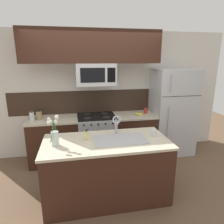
{
  "coord_description": "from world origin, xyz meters",
  "views": [
    {
      "loc": [
        -0.42,
        -2.97,
        2.05
      ],
      "look_at": [
        0.2,
        0.27,
        1.16
      ],
      "focal_mm": 32.0,
      "sensor_mm": 36.0,
      "label": 1
    }
  ],
  "objects_px": {
    "refrigerator": "(172,112)",
    "sink_faucet": "(117,122)",
    "dish_soap_bottle": "(86,136)",
    "drinking_glass": "(154,133)",
    "storage_jar_medium": "(39,115)",
    "stove_range": "(97,137)",
    "flower_vase": "(55,136)",
    "storage_jar_tall": "(32,116)",
    "microwave": "(96,74)",
    "banana_bunch": "(139,114)",
    "coffee_tin": "(146,111)"
  },
  "relations": [
    {
      "from": "storage_jar_medium",
      "to": "microwave",
      "type": "bearing_deg",
      "value": -1.79
    },
    {
      "from": "stove_range",
      "to": "microwave",
      "type": "height_order",
      "value": "microwave"
    },
    {
      "from": "coffee_tin",
      "to": "banana_bunch",
      "type": "bearing_deg",
      "value": -149.95
    },
    {
      "from": "sink_faucet",
      "to": "flower_vase",
      "type": "bearing_deg",
      "value": -164.24
    },
    {
      "from": "refrigerator",
      "to": "sink_faucet",
      "type": "xyz_separation_m",
      "value": [
        -1.46,
        -1.05,
        0.18
      ]
    },
    {
      "from": "microwave",
      "to": "drinking_glass",
      "type": "distance_m",
      "value": 1.61
    },
    {
      "from": "microwave",
      "to": "storage_jar_medium",
      "type": "distance_m",
      "value": 1.34
    },
    {
      "from": "banana_bunch",
      "to": "dish_soap_bottle",
      "type": "height_order",
      "value": "dish_soap_bottle"
    },
    {
      "from": "microwave",
      "to": "storage_jar_medium",
      "type": "relative_size",
      "value": 4.11
    },
    {
      "from": "storage_jar_tall",
      "to": "drinking_glass",
      "type": "relative_size",
      "value": 1.71
    },
    {
      "from": "coffee_tin",
      "to": "storage_jar_medium",
      "type": "bearing_deg",
      "value": -179.04
    },
    {
      "from": "banana_bunch",
      "to": "dish_soap_bottle",
      "type": "relative_size",
      "value": 1.16
    },
    {
      "from": "stove_range",
      "to": "dish_soap_bottle",
      "type": "relative_size",
      "value": 5.64
    },
    {
      "from": "microwave",
      "to": "refrigerator",
      "type": "relative_size",
      "value": 0.4
    },
    {
      "from": "banana_bunch",
      "to": "coffee_tin",
      "type": "height_order",
      "value": "coffee_tin"
    },
    {
      "from": "microwave",
      "to": "refrigerator",
      "type": "distance_m",
      "value": 1.85
    },
    {
      "from": "storage_jar_tall",
      "to": "flower_vase",
      "type": "distance_m",
      "value": 1.36
    },
    {
      "from": "microwave",
      "to": "storage_jar_tall",
      "type": "relative_size",
      "value": 4.17
    },
    {
      "from": "stove_range",
      "to": "banana_bunch",
      "type": "xyz_separation_m",
      "value": [
        0.88,
        -0.06,
        0.47
      ]
    },
    {
      "from": "storage_jar_medium",
      "to": "storage_jar_tall",
      "type": "bearing_deg",
      "value": -161.82
    },
    {
      "from": "sink_faucet",
      "to": "dish_soap_bottle",
      "type": "bearing_deg",
      "value": -163.41
    },
    {
      "from": "sink_faucet",
      "to": "dish_soap_bottle",
      "type": "relative_size",
      "value": 1.85
    },
    {
      "from": "flower_vase",
      "to": "sink_faucet",
      "type": "bearing_deg",
      "value": 15.76
    },
    {
      "from": "microwave",
      "to": "sink_faucet",
      "type": "distance_m",
      "value": 1.21
    },
    {
      "from": "sink_faucet",
      "to": "stove_range",
      "type": "bearing_deg",
      "value": 100.71
    },
    {
      "from": "flower_vase",
      "to": "dish_soap_bottle",
      "type": "bearing_deg",
      "value": 14.83
    },
    {
      "from": "flower_vase",
      "to": "banana_bunch",
      "type": "bearing_deg",
      "value": 37.79
    },
    {
      "from": "banana_bunch",
      "to": "storage_jar_tall",
      "type": "bearing_deg",
      "value": 179.11
    },
    {
      "from": "refrigerator",
      "to": "stove_range",
      "type": "bearing_deg",
      "value": -179.31
    },
    {
      "from": "banana_bunch",
      "to": "flower_vase",
      "type": "relative_size",
      "value": 0.45
    },
    {
      "from": "refrigerator",
      "to": "coffee_tin",
      "type": "bearing_deg",
      "value": 177.08
    },
    {
      "from": "storage_jar_medium",
      "to": "drinking_glass",
      "type": "distance_m",
      "value": 2.21
    },
    {
      "from": "storage_jar_tall",
      "to": "dish_soap_bottle",
      "type": "bearing_deg",
      "value": -50.27
    },
    {
      "from": "stove_range",
      "to": "flower_vase",
      "type": "relative_size",
      "value": 2.19
    },
    {
      "from": "stove_range",
      "to": "flower_vase",
      "type": "distance_m",
      "value": 1.58
    },
    {
      "from": "drinking_glass",
      "to": "storage_jar_medium",
      "type": "bearing_deg",
      "value": 146.13
    },
    {
      "from": "storage_jar_tall",
      "to": "storage_jar_medium",
      "type": "distance_m",
      "value": 0.13
    },
    {
      "from": "banana_bunch",
      "to": "stove_range",
      "type": "bearing_deg",
      "value": 176.09
    },
    {
      "from": "dish_soap_bottle",
      "to": "drinking_glass",
      "type": "bearing_deg",
      "value": -2.51
    },
    {
      "from": "storage_jar_medium",
      "to": "flower_vase",
      "type": "bearing_deg",
      "value": -72.85
    },
    {
      "from": "stove_range",
      "to": "coffee_tin",
      "type": "distance_m",
      "value": 1.18
    },
    {
      "from": "sink_faucet",
      "to": "drinking_glass",
      "type": "xyz_separation_m",
      "value": [
        0.53,
        -0.18,
        -0.15
      ]
    },
    {
      "from": "storage_jar_medium",
      "to": "coffee_tin",
      "type": "relative_size",
      "value": 1.65
    },
    {
      "from": "stove_range",
      "to": "flower_vase",
      "type": "xyz_separation_m",
      "value": [
        -0.7,
        -1.29,
        0.58
      ]
    },
    {
      "from": "storage_jar_medium",
      "to": "sink_faucet",
      "type": "distance_m",
      "value": 1.67
    },
    {
      "from": "refrigerator",
      "to": "flower_vase",
      "type": "height_order",
      "value": "refrigerator"
    },
    {
      "from": "banana_bunch",
      "to": "dish_soap_bottle",
      "type": "bearing_deg",
      "value": -136.05
    },
    {
      "from": "storage_jar_tall",
      "to": "banana_bunch",
      "type": "xyz_separation_m",
      "value": [
        2.11,
        -0.03,
        -0.07
      ]
    },
    {
      "from": "dish_soap_bottle",
      "to": "banana_bunch",
      "type": "bearing_deg",
      "value": 43.95
    },
    {
      "from": "refrigerator",
      "to": "sink_faucet",
      "type": "distance_m",
      "value": 1.81
    }
  ]
}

